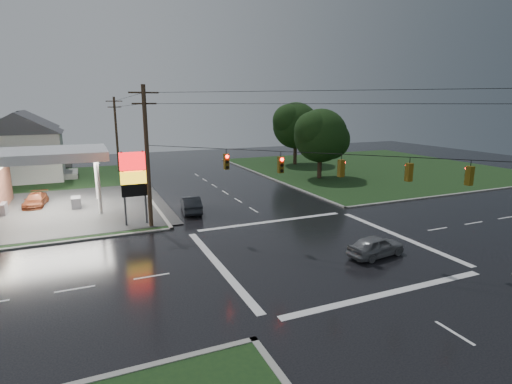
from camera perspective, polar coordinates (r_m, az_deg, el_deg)
name	(u,v)px	position (r m, az deg, el deg)	size (l,w,h in m)	color
ground	(317,249)	(27.55, 8.75, -8.04)	(120.00, 120.00, 0.00)	black
grass_ne	(373,168)	(62.97, 16.33, 3.31)	(36.00, 36.00, 0.08)	black
pylon_sign	(134,176)	(32.90, -17.09, 2.18)	(2.00, 0.35, 6.00)	#59595E
utility_pole_nw	(147,155)	(31.79, -15.28, 5.07)	(2.20, 0.32, 11.00)	#382619
utility_pole_n	(116,133)	(60.04, -19.31, 7.91)	(2.20, 0.32, 10.50)	#382619
traffic_signals	(321,154)	(26.00, 9.28, 5.45)	(26.87, 26.87, 1.47)	black
house_near	(23,146)	(58.39, -30.38, 5.73)	(11.05, 8.48, 8.60)	silver
house_far	(25,138)	(70.39, -30.10, 6.64)	(11.05, 8.48, 8.60)	silver
tree_ne_near	(322,136)	(52.12, 9.35, 7.94)	(7.99, 6.80, 8.98)	black
tree_ne_far	(297,126)	(63.90, 5.81, 9.42)	(8.46, 7.20, 9.80)	black
car_north	(191,204)	(36.43, -9.31, -1.71)	(1.58, 4.53, 1.49)	black
car_crossing	(376,246)	(26.91, 16.75, -7.40)	(1.62, 4.04, 1.38)	slate
car_pump	(36,200)	(43.36, -28.97, -1.02)	(1.74, 4.28, 1.24)	#582614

